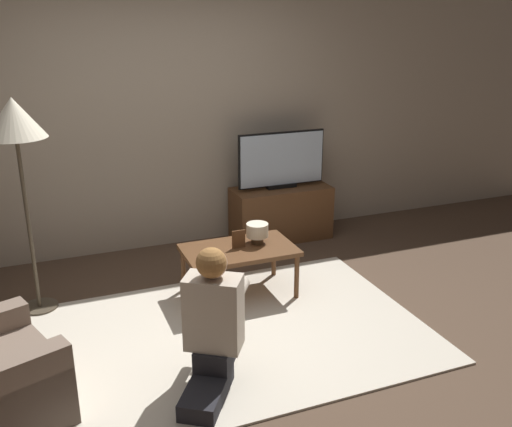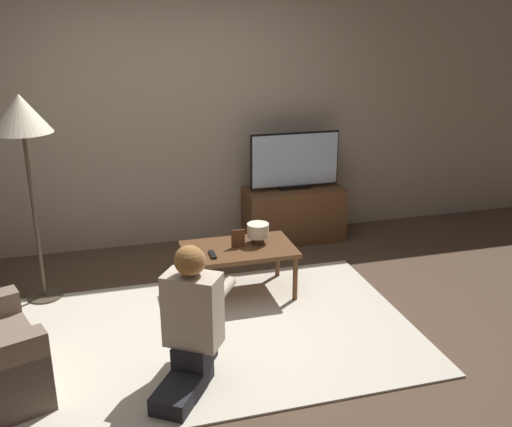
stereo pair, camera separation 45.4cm
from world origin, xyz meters
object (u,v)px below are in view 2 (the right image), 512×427
Objects in this scene: tv at (295,161)px; floor_lamp at (22,124)px; table_lamp at (258,232)px; person_kneeling at (192,319)px; coffee_table at (239,252)px.

floor_lamp is (-2.39, -0.70, 0.60)m from tv.
floor_lamp is at bearing -163.76° from tv.
person_kneeling is at bearing -123.34° from table_lamp.
tv is at bearing 56.68° from table_lamp.
tv is at bearing 51.47° from coffee_table.
tv is at bearing 16.24° from floor_lamp.
table_lamp is at bearing 14.08° from coffee_table.
tv reaches higher than table_lamp.
floor_lamp is 1.82× the size of person_kneeling.
floor_lamp reaches higher than person_kneeling.
table_lamp is at bearing -10.48° from floor_lamp.
coffee_table is 4.98× the size of table_lamp.
coffee_table is at bearing -13.20° from floor_lamp.
table_lamp reaches higher than coffee_table.
floor_lamp reaches higher than table_lamp.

